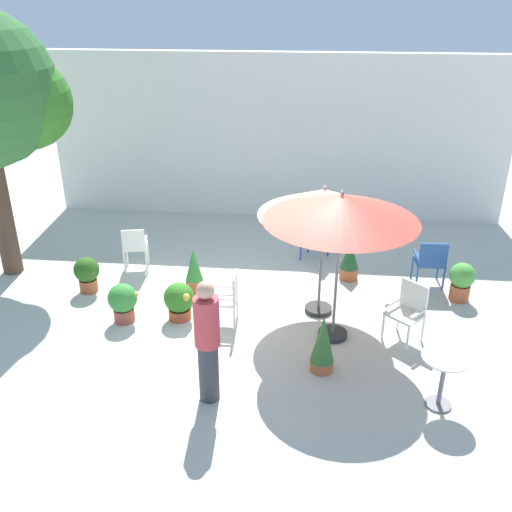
{
  "coord_description": "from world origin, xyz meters",
  "views": [
    {
      "loc": [
        0.8,
        -7.93,
        4.87
      ],
      "look_at": [
        0.0,
        0.04,
        1.05
      ],
      "focal_mm": 40.08,
      "sensor_mm": 36.0,
      "label": 1
    }
  ],
  "objects_px": {
    "patio_chair_0": "(226,296)",
    "potted_plant_1": "(350,261)",
    "patio_chair_3": "(408,308)",
    "patio_chair_2": "(135,245)",
    "cafe_table_0": "(444,372)",
    "patio_umbrella_0": "(324,203)",
    "patio_chair_4": "(319,235)",
    "potted_plant_4": "(194,271)",
    "potted_plant_2": "(123,301)",
    "potted_plant_0": "(461,280)",
    "patio_chair_1": "(431,260)",
    "patio_umbrella_1": "(341,209)",
    "potted_plant_5": "(323,344)",
    "potted_plant_3": "(179,300)",
    "potted_plant_6": "(87,273)",
    "standing_person": "(207,341)"
  },
  "relations": [
    {
      "from": "potted_plant_3",
      "to": "standing_person",
      "type": "height_order",
      "value": "standing_person"
    },
    {
      "from": "patio_umbrella_0",
      "to": "patio_chair_2",
      "type": "bearing_deg",
      "value": 161.35
    },
    {
      "from": "potted_plant_1",
      "to": "potted_plant_6",
      "type": "xyz_separation_m",
      "value": [
        -4.55,
        -0.94,
        -0.0
      ]
    },
    {
      "from": "patio_chair_0",
      "to": "potted_plant_2",
      "type": "distance_m",
      "value": 1.65
    },
    {
      "from": "potted_plant_0",
      "to": "patio_chair_3",
      "type": "bearing_deg",
      "value": -129.55
    },
    {
      "from": "patio_umbrella_1",
      "to": "potted_plant_0",
      "type": "xyz_separation_m",
      "value": [
        2.16,
        1.36,
        -1.71
      ]
    },
    {
      "from": "cafe_table_0",
      "to": "patio_chair_1",
      "type": "bearing_deg",
      "value": 83.0
    },
    {
      "from": "patio_chair_1",
      "to": "potted_plant_0",
      "type": "distance_m",
      "value": 0.64
    },
    {
      "from": "patio_chair_2",
      "to": "cafe_table_0",
      "type": "bearing_deg",
      "value": -34.05
    },
    {
      "from": "patio_chair_0",
      "to": "potted_plant_3",
      "type": "distance_m",
      "value": 0.8
    },
    {
      "from": "potted_plant_5",
      "to": "standing_person",
      "type": "relative_size",
      "value": 0.5
    },
    {
      "from": "patio_chair_0",
      "to": "potted_plant_5",
      "type": "distance_m",
      "value": 1.83
    },
    {
      "from": "patio_chair_4",
      "to": "potted_plant_3",
      "type": "relative_size",
      "value": 1.39
    },
    {
      "from": "patio_chair_1",
      "to": "potted_plant_5",
      "type": "distance_m",
      "value": 3.25
    },
    {
      "from": "potted_plant_2",
      "to": "potted_plant_5",
      "type": "xyz_separation_m",
      "value": [
        3.13,
        -0.98,
        0.07
      ]
    },
    {
      "from": "cafe_table_0",
      "to": "potted_plant_2",
      "type": "distance_m",
      "value": 4.88
    },
    {
      "from": "patio_chair_0",
      "to": "potted_plant_1",
      "type": "height_order",
      "value": "patio_chair_0"
    },
    {
      "from": "potted_plant_0",
      "to": "potted_plant_2",
      "type": "height_order",
      "value": "potted_plant_0"
    },
    {
      "from": "cafe_table_0",
      "to": "potted_plant_1",
      "type": "xyz_separation_m",
      "value": [
        -0.99,
        3.41,
        -0.16
      ]
    },
    {
      "from": "patio_chair_0",
      "to": "potted_plant_1",
      "type": "bearing_deg",
      "value": 41.49
    },
    {
      "from": "patio_chair_0",
      "to": "potted_plant_4",
      "type": "xyz_separation_m",
      "value": [
        -0.71,
        0.98,
        -0.1
      ]
    },
    {
      "from": "potted_plant_3",
      "to": "standing_person",
      "type": "bearing_deg",
      "value": -66.57
    },
    {
      "from": "potted_plant_0",
      "to": "potted_plant_5",
      "type": "distance_m",
      "value": 3.23
    },
    {
      "from": "patio_chair_0",
      "to": "potted_plant_2",
      "type": "bearing_deg",
      "value": -177.36
    },
    {
      "from": "patio_chair_1",
      "to": "potted_plant_3",
      "type": "distance_m",
      "value": 4.41
    },
    {
      "from": "patio_umbrella_0",
      "to": "patio_chair_4",
      "type": "height_order",
      "value": "patio_umbrella_0"
    },
    {
      "from": "potted_plant_1",
      "to": "patio_chair_3",
      "type": "bearing_deg",
      "value": -67.97
    },
    {
      "from": "cafe_table_0",
      "to": "patio_chair_3",
      "type": "xyz_separation_m",
      "value": [
        -0.22,
        1.52,
        0.02
      ]
    },
    {
      "from": "potted_plant_1",
      "to": "potted_plant_6",
      "type": "relative_size",
      "value": 1.12
    },
    {
      "from": "patio_chair_4",
      "to": "potted_plant_2",
      "type": "distance_m",
      "value": 4.02
    },
    {
      "from": "potted_plant_6",
      "to": "potted_plant_3",
      "type": "bearing_deg",
      "value": -22.35
    },
    {
      "from": "patio_chair_3",
      "to": "patio_chair_0",
      "type": "bearing_deg",
      "value": 177.13
    },
    {
      "from": "patio_umbrella_1",
      "to": "patio_chair_1",
      "type": "distance_m",
      "value": 2.92
    },
    {
      "from": "patio_chair_1",
      "to": "potted_plant_0",
      "type": "relative_size",
      "value": 1.33
    },
    {
      "from": "patio_chair_4",
      "to": "potted_plant_4",
      "type": "height_order",
      "value": "patio_chair_4"
    },
    {
      "from": "potted_plant_0",
      "to": "potted_plant_6",
      "type": "distance_m",
      "value": 6.4
    },
    {
      "from": "patio_chair_4",
      "to": "potted_plant_1",
      "type": "relative_size",
      "value": 1.21
    },
    {
      "from": "patio_umbrella_1",
      "to": "potted_plant_5",
      "type": "height_order",
      "value": "patio_umbrella_1"
    },
    {
      "from": "potted_plant_4",
      "to": "potted_plant_2",
      "type": "bearing_deg",
      "value": -131.41
    },
    {
      "from": "patio_chair_1",
      "to": "potted_plant_3",
      "type": "relative_size",
      "value": 1.43
    },
    {
      "from": "patio_umbrella_0",
      "to": "potted_plant_0",
      "type": "xyz_separation_m",
      "value": [
        2.38,
        0.64,
        -1.52
      ]
    },
    {
      "from": "patio_chair_4",
      "to": "potted_plant_6",
      "type": "bearing_deg",
      "value": -156.93
    },
    {
      "from": "potted_plant_5",
      "to": "potted_plant_6",
      "type": "height_order",
      "value": "potted_plant_5"
    },
    {
      "from": "potted_plant_2",
      "to": "patio_chair_0",
      "type": "bearing_deg",
      "value": 2.64
    },
    {
      "from": "patio_chair_0",
      "to": "patio_chair_3",
      "type": "bearing_deg",
      "value": -2.87
    },
    {
      "from": "patio_umbrella_0",
      "to": "potted_plant_5",
      "type": "distance_m",
      "value": 2.15
    },
    {
      "from": "potted_plant_0",
      "to": "cafe_table_0",
      "type": "bearing_deg",
      "value": -106.81
    },
    {
      "from": "cafe_table_0",
      "to": "potted_plant_3",
      "type": "xyz_separation_m",
      "value": [
        -3.75,
        1.74,
        -0.18
      ]
    },
    {
      "from": "patio_chair_3",
      "to": "potted_plant_2",
      "type": "xyz_separation_m",
      "value": [
        -4.39,
        0.06,
        -0.17
      ]
    },
    {
      "from": "patio_chair_1",
      "to": "potted_plant_4",
      "type": "height_order",
      "value": "patio_chair_1"
    }
  ]
}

